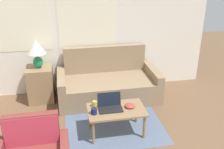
# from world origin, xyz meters

# --- Properties ---
(wall_back) EXTENTS (5.92, 0.06, 2.60)m
(wall_back) POSITION_xyz_m (-0.00, 4.20, 1.31)
(wall_back) COLOR white
(wall_back) RESTS_ON ground_plane
(rug) EXTENTS (1.56, 2.02, 0.01)m
(rug) POSITION_xyz_m (0.79, 3.12, 0.00)
(rug) COLOR slate
(rug) RESTS_ON ground_plane
(couch) EXTENTS (1.89, 0.92, 0.94)m
(couch) POSITION_xyz_m (0.86, 3.74, 0.27)
(couch) COLOR #937A5B
(couch) RESTS_ON ground_plane
(side_table) EXTENTS (0.47, 0.47, 0.67)m
(side_table) POSITION_xyz_m (-0.40, 3.87, 0.33)
(side_table) COLOR #937551
(side_table) RESTS_ON ground_plane
(table_lamp) EXTENTS (0.32, 0.32, 0.53)m
(table_lamp) POSITION_xyz_m (-0.40, 3.87, 1.01)
(table_lamp) COLOR #1E8451
(table_lamp) RESTS_ON side_table
(coffee_table) EXTENTS (0.87, 0.53, 0.42)m
(coffee_table) POSITION_xyz_m (0.79, 2.57, 0.37)
(coffee_table) COLOR #8E704C
(coffee_table) RESTS_ON ground_plane
(laptop) EXTENTS (0.36, 0.26, 0.22)m
(laptop) POSITION_xyz_m (0.70, 2.61, 0.47)
(laptop) COLOR black
(laptop) RESTS_ON coffee_table
(cup_navy) EXTENTS (0.09, 0.09, 0.09)m
(cup_navy) POSITION_xyz_m (0.44, 2.50, 0.47)
(cup_navy) COLOR #191E4C
(cup_navy) RESTS_ON coffee_table
(cup_yellow) EXTENTS (0.07, 0.07, 0.10)m
(cup_yellow) POSITION_xyz_m (0.48, 2.70, 0.47)
(cup_yellow) COLOR gold
(cup_yellow) RESTS_ON coffee_table
(snack_bowl) EXTENTS (0.16, 0.16, 0.05)m
(snack_bowl) POSITION_xyz_m (1.00, 2.59, 0.44)
(snack_bowl) COLOR #B23D38
(snack_bowl) RESTS_ON coffee_table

